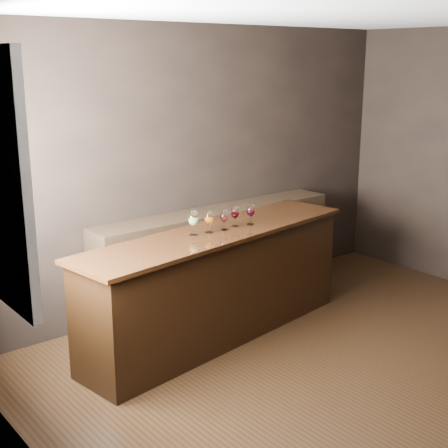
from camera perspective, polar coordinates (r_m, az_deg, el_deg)
ground at (r=5.27m, az=13.28°, el=-13.45°), size 5.00×5.00×0.00m
room_shell at (r=4.59m, az=11.70°, el=6.33°), size 5.02×4.52×2.81m
bar_counter at (r=5.64m, az=-0.59°, el=-5.72°), size 2.81×0.97×0.96m
bar_top at (r=5.48m, az=-0.61°, el=-0.82°), size 2.91×1.04×0.04m
back_bar_shelf at (r=6.42m, az=-0.61°, el=-2.97°), size 2.76×0.40×0.99m
glass_white at (r=5.32m, az=-2.83°, el=0.44°), size 0.09×0.09×0.21m
glass_amber at (r=5.40m, az=-1.38°, el=0.52°), size 0.08×0.08×0.19m
glass_red_a at (r=5.48m, az=0.01°, el=0.64°), size 0.07×0.07×0.17m
glass_red_b at (r=5.60m, az=1.01°, el=1.01°), size 0.08×0.08×0.18m
glass_red_c at (r=5.67m, az=2.45°, el=1.19°), size 0.08×0.08×0.18m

